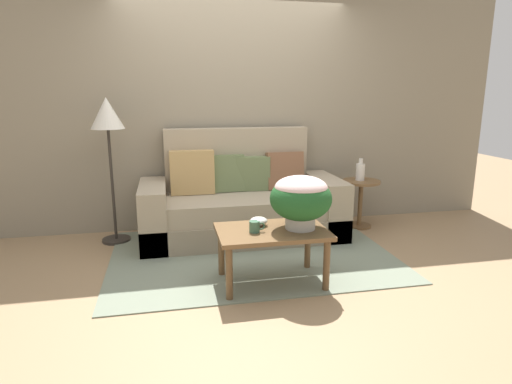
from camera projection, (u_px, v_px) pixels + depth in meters
The scene contains 11 objects.
ground_plane at pixel (254, 260), 4.05m from camera, with size 14.00×14.00×0.00m, color #997A56.
wall_back at pixel (233, 110), 4.90m from camera, with size 6.40×0.12×2.66m, color gray.
area_rug at pixel (252, 255), 4.17m from camera, with size 2.65×1.88×0.01m, color gray.
couch at pixel (241, 205), 4.67m from camera, with size 2.12×0.91×1.15m.
coffee_table at pixel (272, 238), 3.49m from camera, with size 0.88×0.58×0.46m.
side_table at pixel (361, 195), 4.96m from camera, with size 0.43×0.43×0.55m.
floor_lamp at pixel (108, 124), 4.29m from camera, with size 0.33×0.33×1.49m.
potted_plant at pixel (301, 197), 3.44m from camera, with size 0.50×0.50×0.43m.
coffee_mug at pixel (255, 227), 3.40m from camera, with size 0.13×0.08×0.09m.
snack_bowl at pixel (259, 221), 3.57m from camera, with size 0.15×0.15×0.07m.
table_vase at pixel (360, 171), 4.91m from camera, with size 0.10×0.10×0.25m.
Camera 1 is at (-0.76, -3.73, 1.54)m, focal length 30.36 mm.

